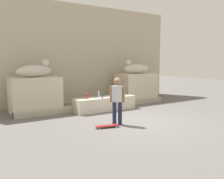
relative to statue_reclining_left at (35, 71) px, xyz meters
The scene contains 13 objects.
ground_plane 4.90m from the statue_reclining_left, 52.65° to the right, with size 40.00×40.00×0.00m, color #605E5B.
facade_wall 3.23m from the statue_reclining_left, 28.69° to the left, with size 11.36×0.60×5.20m, color #BBAE96.
pedestal_left 1.06m from the statue_reclining_left, 165.69° to the right, with size 2.08×1.34×1.55m, color beige.
pedestal_right 5.65m from the statue_reclining_left, ahead, with size 2.08×1.34×1.55m, color beige.
statue_reclining_left is the anchor object (origin of this frame).
statue_reclining_right 5.51m from the statue_reclining_left, ahead, with size 1.63×0.65×0.78m.
ledge_block 3.39m from the statue_reclining_left, 24.57° to the right, with size 2.89×0.76×0.61m, color beige.
skater 4.15m from the statue_reclining_left, 61.76° to the right, with size 0.43×0.39×1.67m.
skateboard 4.36m from the statue_reclining_left, 69.42° to the right, with size 0.82×0.37×0.08m.
bottle_clear 2.97m from the statue_reclining_left, 21.70° to the right, with size 0.08×0.08×0.30m.
bottle_blue 3.10m from the statue_reclining_left, 32.04° to the right, with size 0.06×0.06×0.27m.
bottle_red 2.49m from the statue_reclining_left, 36.20° to the right, with size 0.08×0.08×0.26m.
stair_step 3.32m from the statue_reclining_left, 14.21° to the right, with size 7.66×0.50×0.23m, color #A9A08F.
Camera 1 is at (-5.29, -6.71, 2.25)m, focal length 37.35 mm.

